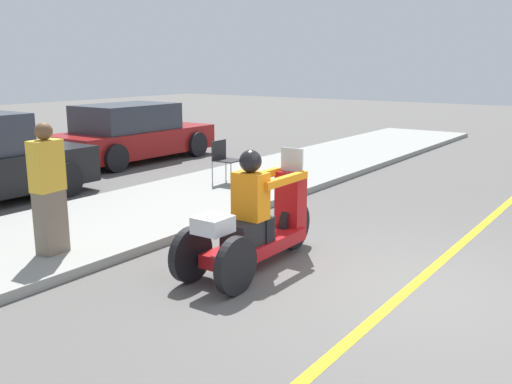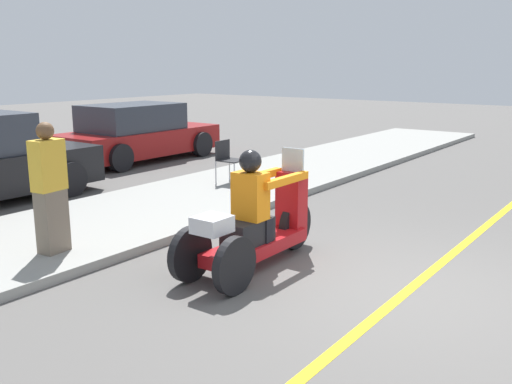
% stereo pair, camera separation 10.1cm
% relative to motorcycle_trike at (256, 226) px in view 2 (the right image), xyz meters
% --- Properties ---
extents(ground_plane, '(60.00, 60.00, 0.00)m').
position_rel_motorcycle_trike_xyz_m(ground_plane, '(0.29, -1.76, -0.51)').
color(ground_plane, '#565451').
extents(lane_stripe, '(24.00, 0.12, 0.01)m').
position_rel_motorcycle_trike_xyz_m(lane_stripe, '(0.01, -1.76, -0.51)').
color(lane_stripe, gold).
rests_on(lane_stripe, ground).
extents(sidewalk_strip, '(28.00, 2.80, 0.12)m').
position_rel_motorcycle_trike_xyz_m(sidewalk_strip, '(0.29, 2.84, -0.45)').
color(sidewalk_strip, gray).
rests_on(sidewalk_strip, ground).
extents(motorcycle_trike, '(2.31, 0.73, 1.43)m').
position_rel_motorcycle_trike_xyz_m(motorcycle_trike, '(0.00, 0.00, 0.00)').
color(motorcycle_trike, black).
rests_on(motorcycle_trike, ground).
extents(spectator_near_curb, '(0.40, 0.27, 1.59)m').
position_rel_motorcycle_trike_xyz_m(spectator_near_curb, '(-1.29, 2.12, 0.38)').
color(spectator_near_curb, '#726656').
rests_on(spectator_near_curb, sidewalk_strip).
extents(folding_chair_set_back, '(0.48, 0.48, 0.82)m').
position_rel_motorcycle_trike_xyz_m(folding_chair_set_back, '(3.21, 3.03, 0.11)').
color(folding_chair_set_back, '#A5A8AD').
rests_on(folding_chair_set_back, sidewalk_strip).
extents(parked_car_lot_right, '(4.23, 1.94, 1.42)m').
position_rel_motorcycle_trike_xyz_m(parked_car_lot_right, '(4.47, 6.96, 0.16)').
color(parked_car_lot_right, maroon).
rests_on(parked_car_lot_right, ground).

